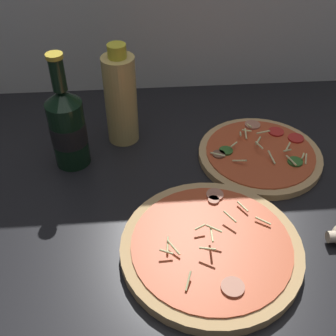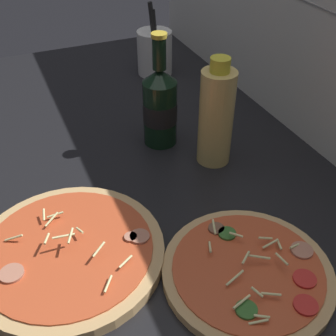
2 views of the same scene
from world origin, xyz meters
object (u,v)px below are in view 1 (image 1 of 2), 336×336
pizza_far (260,155)px  beer_bottle (67,126)px  oil_bottle (121,99)px  pizza_near (211,248)px

pizza_far → beer_bottle: (-38.81, 2.01, 7.86)cm
beer_bottle → oil_bottle: beer_bottle is taller
beer_bottle → oil_bottle: size_ratio=1.09×
pizza_near → oil_bottle: bearing=113.5°
pizza_far → beer_bottle: beer_bottle is taller
beer_bottle → oil_bottle: (10.42, 7.38, 1.32)cm
beer_bottle → oil_bottle: bearing=35.3°
pizza_near → pizza_far: (14.03, 23.72, -0.22)cm
pizza_far → oil_bottle: oil_bottle is taller
pizza_far → pizza_near: bearing=-120.6°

